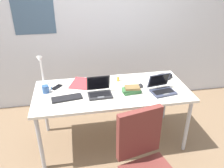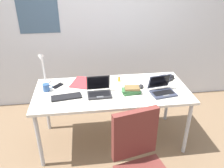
{
  "view_description": "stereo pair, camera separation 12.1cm",
  "coord_description": "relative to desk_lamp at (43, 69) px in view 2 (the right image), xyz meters",
  "views": [
    {
      "loc": [
        -0.43,
        -2.34,
        2.06
      ],
      "look_at": [
        0.0,
        0.0,
        0.82
      ],
      "focal_mm": 37.15,
      "sensor_mm": 36.0,
      "label": 1
    },
    {
      "loc": [
        -0.31,
        -2.36,
        2.06
      ],
      "look_at": [
        0.0,
        0.0,
        0.82
      ],
      "focal_mm": 37.15,
      "sensor_mm": 36.0,
      "label": 2
    }
  ],
  "objects": [
    {
      "name": "wall_back",
      "position": [
        0.8,
        0.82,
        0.36
      ],
      "size": [
        6.0,
        0.13,
        2.6
      ],
      "color": "silver",
      "rests_on": "ground_plane"
    },
    {
      "name": "cell_phone",
      "position": [
        0.16,
        -0.1,
        -0.19
      ],
      "size": [
        0.14,
        0.14,
        0.01
      ],
      "primitive_type": "cube",
      "rotation": [
        0.0,
        0.0,
        -0.72
      ],
      "color": "black",
      "rests_on": "desk"
    },
    {
      "name": "pill_bottle",
      "position": [
        0.92,
        -0.06,
        -0.16
      ],
      "size": [
        0.04,
        0.04,
        0.08
      ],
      "color": "gold",
      "rests_on": "desk"
    },
    {
      "name": "headphones",
      "position": [
        1.53,
        -0.07,
        -0.18
      ],
      "size": [
        0.21,
        0.18,
        0.04
      ],
      "color": "black",
      "rests_on": "desk"
    },
    {
      "name": "desk",
      "position": [
        0.8,
        -0.28,
        -0.25
      ],
      "size": [
        1.8,
        0.8,
        0.74
      ],
      "color": "silver",
      "rests_on": "ground_plane"
    },
    {
      "name": "computer_mouse",
      "position": [
        1.15,
        -0.26,
        -0.18
      ],
      "size": [
        0.08,
        0.11,
        0.03
      ],
      "primitive_type": "ellipsoid",
      "rotation": [
        0.0,
        0.0,
        -0.26
      ],
      "color": "black",
      "rests_on": "desk"
    },
    {
      "name": "laptop_near_lamp",
      "position": [
        0.64,
        -0.35,
        -0.16
      ],
      "size": [
        0.27,
        0.22,
        0.2
      ],
      "color": "#232326",
      "rests_on": "desk"
    },
    {
      "name": "external_keyboard",
      "position": [
        0.28,
        -0.38,
        -0.19
      ],
      "size": [
        0.34,
        0.17,
        0.02
      ],
      "primitive_type": "cube",
      "rotation": [
        0.0,
        0.0,
        0.15
      ],
      "color": "black",
      "rests_on": "desk"
    },
    {
      "name": "coffee_mug",
      "position": [
        0.04,
        -0.2,
        -0.15
      ],
      "size": [
        0.11,
        0.08,
        0.09
      ],
      "color": "#2D518C",
      "rests_on": "desk"
    },
    {
      "name": "ground_plane",
      "position": [
        0.8,
        -0.28,
        -0.94
      ],
      "size": [
        12.0,
        12.0,
        0.0
      ],
      "primitive_type": "plane",
      "color": "#7A6047"
    },
    {
      "name": "paper_folder_near_lamp",
      "position": [
        0.45,
        -0.04,
        -0.19
      ],
      "size": [
        0.32,
        0.37,
        0.01
      ],
      "primitive_type": "cube",
      "rotation": [
        0.0,
        0.0,
        -0.35
      ],
      "color": "red",
      "rests_on": "desk"
    },
    {
      "name": "book_stack",
      "position": [
        1.01,
        -0.38,
        -0.16
      ],
      "size": [
        0.22,
        0.14,
        0.08
      ],
      "color": "#336638",
      "rests_on": "desk"
    },
    {
      "name": "laptop_back_left",
      "position": [
        1.36,
        -0.41,
        -0.16
      ],
      "size": [
        0.3,
        0.28,
        0.2
      ],
      "color": "#33384C",
      "rests_on": "desk"
    },
    {
      "name": "desk_lamp",
      "position": [
        0.0,
        0.0,
        0.0
      ],
      "size": [
        0.12,
        0.18,
        0.4
      ],
      "color": "white",
      "rests_on": "desk"
    }
  ]
}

